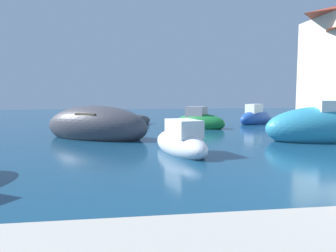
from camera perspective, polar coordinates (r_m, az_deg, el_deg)
The scene contains 6 objects.
moored_boat_0 at distance 15.76m, azimuth 26.85°, elevation -0.11°, with size 5.85×2.61×2.21m.
moored_boat_1 at distance 23.14m, azimuth 15.33°, elevation 1.39°, with size 3.39×2.83×1.64m.
moored_boat_2 at distance 15.26m, azimuth -12.63°, elevation -0.09°, with size 5.61×4.52×1.96m.
moored_boat_4 at distance 21.59m, azimuth -5.97°, elevation 0.85°, with size 2.84×2.92×0.86m.
moored_boat_6 at distance 19.46m, azimuth 5.63°, elevation 0.79°, with size 3.27×2.96×1.56m.
moored_boat_7 at distance 11.17m, azimuth 2.28°, elevation -2.89°, with size 1.94×3.60×1.40m.
Camera 1 is at (-5.25, -5.89, 2.02)m, focal length 34.30 mm.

